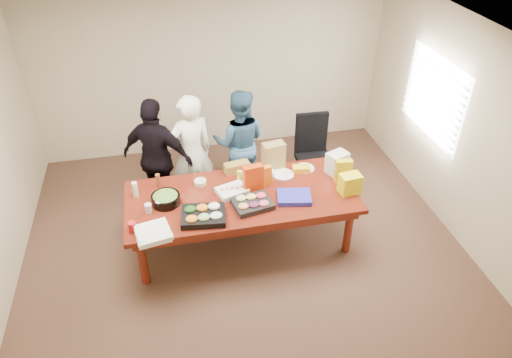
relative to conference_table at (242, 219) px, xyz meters
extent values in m
cube|color=#47301E|center=(0.00, 0.00, -0.39)|extent=(5.50, 5.00, 0.02)
cube|color=white|center=(0.00, 0.00, 2.33)|extent=(5.50, 5.00, 0.02)
cube|color=beige|center=(0.00, 2.50, 0.98)|extent=(5.50, 0.04, 2.70)
cube|color=beige|center=(0.00, -2.50, 0.98)|extent=(5.50, 0.04, 2.70)
cube|color=beige|center=(2.75, 0.00, 0.98)|extent=(0.04, 5.00, 2.70)
cube|color=white|center=(2.72, 0.60, 1.12)|extent=(0.03, 1.40, 1.10)
cube|color=beige|center=(2.68, 0.60, 1.12)|extent=(0.04, 1.36, 1.00)
cube|color=#4C1C0F|center=(0.00, 0.00, 0.00)|extent=(2.80, 1.20, 0.75)
cube|color=black|center=(1.24, 0.90, 0.18)|extent=(0.59, 0.59, 1.11)
imported|color=silver|center=(-0.51, 0.92, 0.48)|extent=(0.71, 0.57, 1.71)
imported|color=#2F5574|center=(0.19, 1.16, 0.42)|extent=(0.90, 0.77, 1.59)
imported|color=black|center=(-0.96, 0.92, 0.47)|extent=(1.06, 0.84, 1.69)
cube|color=black|center=(-0.51, -0.34, 0.41)|extent=(0.54, 0.45, 0.08)
cube|color=black|center=(0.08, -0.23, 0.41)|extent=(0.50, 0.42, 0.07)
cube|color=white|center=(-0.11, 0.07, 0.41)|extent=(0.42, 0.36, 0.06)
cylinder|color=black|center=(-0.91, 0.04, 0.43)|extent=(0.41, 0.41, 0.11)
cube|color=#2529A7|center=(0.60, -0.21, 0.40)|extent=(0.45, 0.37, 0.06)
cube|color=#C73408|center=(0.16, 0.08, 0.55)|extent=(0.25, 0.13, 0.35)
cube|color=gold|center=(1.30, 0.02, 0.53)|extent=(0.22, 0.11, 0.31)
cube|color=orange|center=(0.33, 0.17, 0.50)|extent=(0.17, 0.10, 0.26)
cylinder|color=white|center=(0.09, 0.30, 0.44)|extent=(0.10, 0.10, 0.14)
cylinder|color=yellow|center=(0.02, 0.29, 0.46)|extent=(0.07, 0.07, 0.16)
cylinder|color=brown|center=(-0.98, 0.40, 0.46)|extent=(0.06, 0.06, 0.18)
cylinder|color=silver|center=(-1.26, 0.26, 0.47)|extent=(0.08, 0.08, 0.20)
cube|color=gold|center=(0.86, 0.35, 0.41)|extent=(0.24, 0.16, 0.07)
cube|color=olive|center=(0.04, 0.52, 0.44)|extent=(0.34, 0.19, 0.13)
cube|color=olive|center=(0.52, 0.51, 0.56)|extent=(0.30, 0.21, 0.37)
cylinder|color=red|center=(-1.30, -0.38, 0.43)|extent=(0.11, 0.11, 0.12)
cylinder|color=silver|center=(-0.99, -0.06, 0.43)|extent=(0.09, 0.09, 0.11)
cylinder|color=silver|center=(-1.11, -0.09, 0.43)|extent=(0.10, 0.10, 0.11)
cube|color=white|center=(-1.09, -0.51, 0.40)|extent=(0.41, 0.41, 0.04)
cube|color=white|center=(-1.07, -0.53, 0.44)|extent=(0.42, 0.42, 0.04)
cylinder|color=white|center=(0.61, 0.31, 0.38)|extent=(0.33, 0.33, 0.02)
cylinder|color=white|center=(0.92, 0.39, 0.38)|extent=(0.31, 0.31, 0.02)
cylinder|color=beige|center=(0.43, 0.36, 0.40)|extent=(0.17, 0.17, 0.06)
cylinder|color=beige|center=(-0.46, 0.33, 0.41)|extent=(0.16, 0.16, 0.06)
cube|color=silver|center=(1.30, 0.24, 0.52)|extent=(0.32, 0.28, 0.28)
cube|color=yellow|center=(1.30, -0.21, 0.50)|extent=(0.27, 0.20, 0.25)
camera|label=1|loc=(-0.81, -4.54, 3.87)|focal=33.33mm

